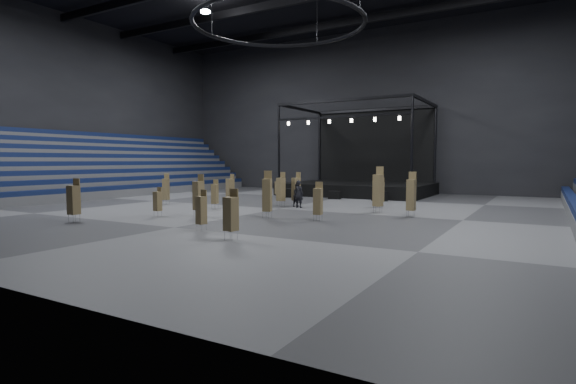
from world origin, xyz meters
The scene contains 27 objects.
floor centered at (0.00, 0.00, 0.00)m, with size 50.00×50.00×0.00m, color #545356.
wall_back centered at (0.00, 21.00, 9.00)m, with size 50.00×0.20×18.00m, color black.
wall_left centered at (-25.00, 0.00, 9.00)m, with size 0.20×42.00×18.00m, color black.
bleachers_left centered at (-22.94, 0.00, 1.73)m, with size 7.20×40.00×6.40m.
stage centered at (0.00, 16.24, 1.45)m, with size 14.00×10.00×9.20m.
truss_ring centered at (0.00, 0.00, 13.00)m, with size 12.30×12.30×5.15m.
flight_case_left centered at (-4.60, 9.03, 0.42)m, with size 1.25×0.62×0.83m, color black.
flight_case_mid centered at (0.08, 9.56, 0.36)m, with size 1.09×0.55×0.73m, color black.
flight_case_right centered at (4.25, 9.66, 0.42)m, with size 1.26×0.63×0.84m, color black.
chair_stack_0 centered at (-1.87, -6.48, 1.37)m, with size 0.59×0.59×2.63m.
chair_stack_1 centered at (2.10, -4.86, 1.45)m, with size 0.63×0.63×2.86m.
chair_stack_2 centered at (-4.98, 8.01, 0.98)m, with size 0.46×0.46×1.82m.
chair_stack_3 centered at (-4.29, -7.52, 0.97)m, with size 0.44×0.44×1.82m.
chair_stack_4 centered at (9.46, 0.06, 1.41)m, with size 0.51×0.51×2.79m.
chair_stack_5 centered at (-4.15, -2.14, 1.09)m, with size 0.48×0.48×2.11m.
chair_stack_6 centered at (5.33, -4.51, 1.17)m, with size 0.51×0.51×2.25m.
chair_stack_7 centered at (5.99, 4.42, 1.19)m, with size 0.66×0.66×2.23m.
chair_stack_8 centered at (1.96, -10.64, 1.07)m, with size 0.47×0.47×2.04m.
chair_stack_9 centered at (-9.52, -1.61, 1.25)m, with size 0.55×0.55×2.46m.
chair_stack_10 centered at (4.80, -11.99, 1.19)m, with size 0.56×0.56×2.24m.
chair_stack_11 centered at (0.10, 2.36, 1.34)m, with size 0.68×0.68×2.58m.
chair_stack_12 centered at (-0.75, 1.50, 1.34)m, with size 0.64×0.64×2.60m.
chair_stack_13 centered at (7.00, 1.08, 1.56)m, with size 0.62×0.62×3.08m.
chair_stack_14 centered at (-6.38, -11.79, 1.30)m, with size 0.55×0.55×2.46m.
chair_stack_15 centered at (-5.63, 1.63, 1.26)m, with size 0.65×0.65×2.38m.
man_center centered at (0.88, 1.36, 1.01)m, with size 0.74×0.48×2.02m, color black.
crew_member centered at (0.43, 2.01, 0.87)m, with size 0.85×0.66×1.75m, color black.
Camera 1 is at (16.63, -27.53, 3.46)m, focal length 28.00 mm.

